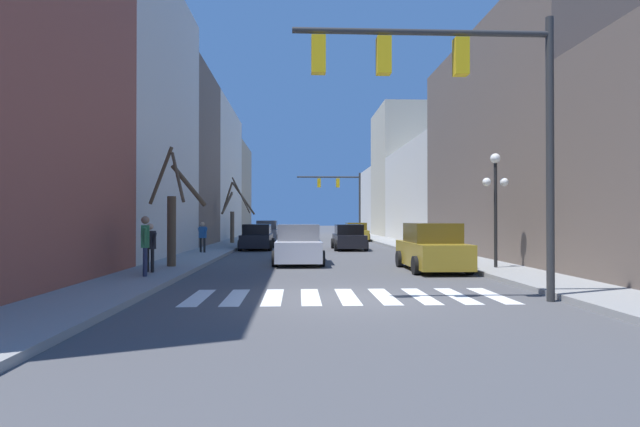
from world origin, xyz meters
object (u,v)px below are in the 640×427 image
at_px(car_parked_left_mid, 349,238).
at_px(pedestrian_on_left_sidewalk, 150,243).
at_px(pedestrian_on_right_sidewalk, 145,240).
at_px(street_lamp_right_corner, 495,186).
at_px(traffic_signal_far, 342,191).
at_px(street_tree_right_far, 233,213).
at_px(car_driving_toward_lane, 257,238).
at_px(car_parked_right_far, 432,248).
at_px(car_driving_away_lane, 298,245).
at_px(car_parked_left_far, 356,232).
at_px(pedestrian_crossing_street, 203,234).
at_px(street_tree_left_far, 173,215).
at_px(car_parked_right_near, 267,232).

xyz_separation_m(car_parked_left_mid, pedestrian_on_left_sidewalk, (-7.94, -13.79, 0.37)).
bearing_deg(pedestrian_on_right_sidewalk, street_lamp_right_corner, -95.00).
distance_m(pedestrian_on_right_sidewalk, pedestrian_on_left_sidewalk, 1.10).
relative_size(traffic_signal_far, street_lamp_right_corner, 1.51).
bearing_deg(street_tree_right_far, pedestrian_on_right_sidewalk, -89.94).
bearing_deg(street_tree_right_far, car_parked_left_mid, -37.15).
height_order(car_driving_toward_lane, pedestrian_on_right_sidewalk, pedestrian_on_right_sidewalk).
bearing_deg(car_parked_right_far, car_driving_away_lane, 57.17).
distance_m(car_driving_away_lane, car_parked_right_far, 5.80).
relative_size(car_parked_left_far, pedestrian_crossing_street, 2.71).
height_order(car_parked_right_far, street_tree_left_far, street_tree_left_far).
bearing_deg(pedestrian_on_right_sidewalk, car_parked_right_far, -90.28).
bearing_deg(pedestrian_on_right_sidewalk, traffic_signal_far, -31.17).
relative_size(car_parked_right_far, pedestrian_on_left_sidewalk, 2.75).
relative_size(car_parked_right_near, car_driving_away_lane, 0.97).
distance_m(street_lamp_right_corner, car_parked_right_near, 25.45).
relative_size(street_lamp_right_corner, car_driving_toward_lane, 0.91).
height_order(car_driving_toward_lane, street_tree_right_far, street_tree_right_far).
xyz_separation_m(car_parked_right_near, car_parked_left_far, (7.44, 1.02, -0.08)).
relative_size(car_parked_right_near, car_driving_toward_lane, 1.03).
bearing_deg(car_parked_right_far, car_parked_left_far, -0.06).
height_order(traffic_signal_far, street_lamp_right_corner, traffic_signal_far).
bearing_deg(car_parked_left_far, car_parked_right_far, 179.94).
distance_m(car_driving_toward_lane, pedestrian_on_left_sidewalk, 14.51).
bearing_deg(street_tree_left_far, car_parked_left_far, 67.99).
distance_m(car_parked_left_far, street_tree_left_far, 25.38).
distance_m(car_parked_left_mid, car_parked_left_far, 11.89).
bearing_deg(car_driving_away_lane, pedestrian_on_left_sidewalk, -46.33).
height_order(traffic_signal_far, pedestrian_crossing_street, traffic_signal_far).
height_order(street_lamp_right_corner, pedestrian_on_left_sidewalk, street_lamp_right_corner).
relative_size(traffic_signal_far, car_parked_right_near, 1.33).
distance_m(street_lamp_right_corner, pedestrian_on_left_sidewalk, 12.14).
xyz_separation_m(street_lamp_right_corner, car_parked_right_far, (-2.20, 0.43, -2.25)).
distance_m(car_driving_toward_lane, car_parked_right_far, 14.81).
bearing_deg(traffic_signal_far, street_tree_left_far, -107.35).
xyz_separation_m(car_parked_right_near, pedestrian_on_right_sidewalk, (-2.15, -25.60, 0.42)).
distance_m(car_parked_right_near, car_driving_toward_lane, 10.20).
bearing_deg(car_parked_left_far, pedestrian_crossing_street, 148.34).
height_order(car_parked_right_near, street_tree_right_far, street_tree_right_far).
bearing_deg(pedestrian_on_right_sidewalk, street_tree_left_far, -16.82).
bearing_deg(street_tree_left_far, car_parked_right_near, 84.75).
xyz_separation_m(car_driving_away_lane, street_tree_right_far, (-4.71, 15.06, 1.53)).
bearing_deg(traffic_signal_far, pedestrian_crossing_street, -114.02).
xyz_separation_m(traffic_signal_far, car_driving_away_lane, (-4.09, -25.22, -3.67)).
xyz_separation_m(traffic_signal_far, street_tree_left_far, (-8.69, -27.81, -2.42)).
bearing_deg(pedestrian_on_left_sidewalk, street_lamp_right_corner, 45.32).
xyz_separation_m(car_parked_right_far, pedestrian_crossing_street, (-9.83, 8.07, 0.28)).
height_order(car_parked_right_far, street_tree_right_far, street_tree_right_far).
height_order(car_driving_away_lane, street_tree_left_far, street_tree_left_far).
bearing_deg(car_parked_right_far, pedestrian_on_right_sidewalk, 105.06).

